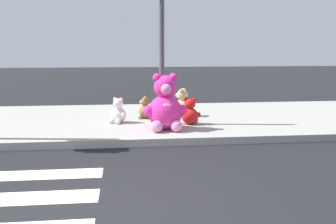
# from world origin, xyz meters

# --- Properties ---
(ground_plane) EXTENTS (60.00, 60.00, 0.00)m
(ground_plane) POSITION_xyz_m (0.00, 0.00, 0.00)
(ground_plane) COLOR black
(sidewalk) EXTENTS (28.00, 4.40, 0.15)m
(sidewalk) POSITION_xyz_m (0.00, 5.20, 0.07)
(sidewalk) COLOR #9E9B93
(sidewalk) RESTS_ON ground_plane
(sign_pole) EXTENTS (0.56, 0.11, 3.20)m
(sign_pole) POSITION_xyz_m (1.00, 4.40, 1.85)
(sign_pole) COLOR #4C4C51
(sign_pole) RESTS_ON sidewalk
(plush_pink_large) EXTENTS (0.89, 0.78, 1.15)m
(plush_pink_large) POSITION_xyz_m (1.01, 3.81, 0.61)
(plush_pink_large) COLOR #F22D93
(plush_pink_large) RESTS_ON sidewalk
(plush_red) EXTENTS (0.44, 0.42, 0.60)m
(plush_red) POSITION_xyz_m (1.61, 4.31, 0.39)
(plush_red) COLOR red
(plush_red) RESTS_ON sidewalk
(plush_tan) EXTENTS (0.49, 0.49, 0.68)m
(plush_tan) POSITION_xyz_m (1.57, 5.31, 0.42)
(plush_tan) COLOR tan
(plush_tan) RESTS_ON sidewalk
(plush_brown) EXTENTS (0.35, 0.40, 0.52)m
(plush_brown) POSITION_xyz_m (0.66, 5.13, 0.36)
(plush_brown) COLOR olive
(plush_brown) RESTS_ON sidewalk
(plush_white) EXTENTS (0.39, 0.41, 0.56)m
(plush_white) POSITION_xyz_m (0.04, 4.64, 0.38)
(plush_white) COLOR white
(plush_white) RESTS_ON sidewalk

